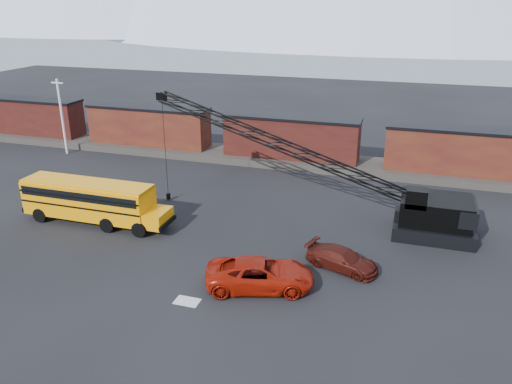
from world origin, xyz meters
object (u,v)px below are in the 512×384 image
Objects in this scene: red_pickup at (260,274)px; school_bus at (93,200)px; crawler_crane at (314,159)px; maroon_suv at (342,259)px.

school_bus is at bearing 54.22° from red_pickup.
crawler_crane reaches higher than red_pickup.
school_bus reaches higher than maroon_suv.
school_bus is 18.81m from maroon_suv.
crawler_crane is (-3.37, 6.95, 4.06)m from maroon_suv.
maroon_suv is 0.19× the size of crawler_crane.
school_bus is 2.53× the size of maroon_suv.
red_pickup is 11.27m from crawler_crane.
red_pickup is (14.51, -4.88, -0.92)m from school_bus.
school_bus is 16.63m from crawler_crane.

